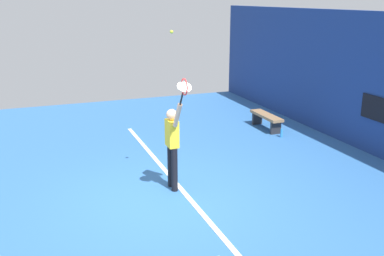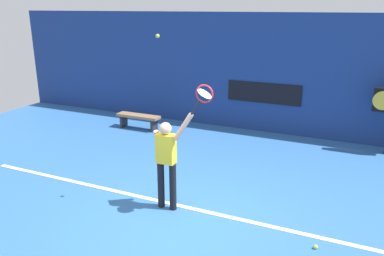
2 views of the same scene
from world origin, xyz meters
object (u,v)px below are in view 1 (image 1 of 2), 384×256
tennis_racket (184,88)px  court_bench (266,118)px  tennis_ball (172,32)px  water_bottle (282,133)px  tennis_player (172,142)px

tennis_racket → court_bench: 5.86m
tennis_ball → water_bottle: tennis_ball is taller
tennis_racket → water_bottle: 5.41m
tennis_racket → court_bench: bearing=133.9°
tennis_ball → court_bench: 5.68m
tennis_player → tennis_ball: tennis_ball is taller
tennis_ball → water_bottle: (-2.09, 3.93, -3.06)m
tennis_ball → water_bottle: size_ratio=0.28×
tennis_player → tennis_racket: bearing=-0.3°
tennis_racket → tennis_ball: bearing=175.6°
tennis_ball → tennis_player: bearing=-21.9°
tennis_racket → court_bench: tennis_racket is taller
tennis_player → court_bench: bearing=128.1°
tennis_player → tennis_racket: size_ratio=3.20×
court_bench → tennis_racket: bearing=-46.1°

